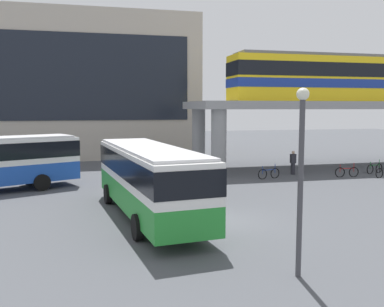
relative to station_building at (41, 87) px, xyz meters
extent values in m
plane|color=#47494F|center=(9.90, -18.55, -7.00)|extent=(120.00, 120.00, 0.00)
cube|color=#B2A899|center=(0.00, 0.03, 0.00)|extent=(30.68, 10.95, 14.00)
cube|color=black|center=(0.00, -5.50, 0.70)|extent=(27.61, 0.10, 7.84)
cube|color=gray|center=(26.00, -13.96, -1.89)|extent=(27.46, 7.26, 0.60)
cylinder|color=gray|center=(13.47, -16.79, -4.60)|extent=(1.10, 1.10, 4.82)
cylinder|color=gray|center=(13.47, -11.13, -4.60)|extent=(1.10, 1.10, 4.82)
cube|color=yellow|center=(27.80, -13.96, 0.21)|extent=(24.78, 2.90, 3.60)
cube|color=navy|center=(27.80, -13.96, -0.15)|extent=(24.84, 2.96, 0.70)
cube|color=black|center=(27.80, -13.96, 0.93)|extent=(24.84, 2.96, 1.10)
cube|color=slate|center=(27.80, -13.96, 2.13)|extent=(23.79, 2.61, 0.24)
cube|color=#268C33|center=(6.92, -27.23, -5.95)|extent=(3.75, 11.22, 1.10)
cube|color=white|center=(6.92, -27.23, -4.65)|extent=(3.75, 11.22, 1.50)
cube|color=black|center=(6.92, -27.23, -4.58)|extent=(3.80, 11.26, 0.96)
cube|color=silver|center=(6.92, -27.23, -3.84)|extent=(3.57, 10.65, 0.12)
cylinder|color=black|center=(5.27, -23.87, -6.50)|extent=(0.39, 1.03, 1.00)
cylinder|color=black|center=(7.76, -23.59, -6.50)|extent=(0.39, 1.03, 1.00)
cylinder|color=black|center=(6.04, -30.43, -6.50)|extent=(0.39, 1.03, 1.00)
cylinder|color=black|center=(8.52, -30.14, -6.50)|extent=(0.39, 1.03, 1.00)
cylinder|color=black|center=(1.64, -19.43, -6.50)|extent=(1.03, 0.66, 1.00)
cylinder|color=black|center=(0.63, -17.15, -6.50)|extent=(1.03, 0.66, 1.00)
torus|color=black|center=(24.29, -20.15, -6.66)|extent=(0.74, 0.22, 0.74)
cylinder|color=black|center=(24.29, -20.15, -6.36)|extent=(0.04, 0.04, 0.55)
torus|color=black|center=(22.83, -19.28, -6.66)|extent=(0.74, 0.13, 0.74)
torus|color=black|center=(21.78, -19.18, -6.66)|extent=(0.74, 0.13, 0.74)
cylinder|color=#B21E1E|center=(22.31, -19.23, -6.38)|extent=(1.05, 0.15, 0.05)
cylinder|color=#B21E1E|center=(21.78, -19.18, -6.36)|extent=(0.04, 0.04, 0.55)
cylinder|color=#B21E1E|center=(22.83, -19.28, -6.31)|extent=(0.04, 0.04, 0.65)
torus|color=black|center=(17.11, -18.45, -6.66)|extent=(0.74, 0.21, 0.74)
torus|color=black|center=(16.08, -18.66, -6.66)|extent=(0.74, 0.21, 0.74)
cylinder|color=#1E3FA5|center=(16.59, -18.56, -6.38)|extent=(1.04, 0.26, 0.05)
cylinder|color=#1E3FA5|center=(16.08, -18.66, -6.36)|extent=(0.04, 0.04, 0.55)
cylinder|color=#1E3FA5|center=(17.11, -18.45, -6.31)|extent=(0.04, 0.04, 0.65)
torus|color=black|center=(25.88, -18.01, -6.66)|extent=(0.72, 0.28, 0.74)
torus|color=black|center=(24.87, -18.33, -6.66)|extent=(0.72, 0.28, 0.74)
cylinder|color=#1E7F33|center=(25.38, -18.17, -6.38)|extent=(1.02, 0.36, 0.05)
cylinder|color=#1E7F33|center=(24.87, -18.33, -6.36)|extent=(0.04, 0.04, 0.55)
cylinder|color=#1E7F33|center=(25.88, -18.01, -6.31)|extent=(0.04, 0.04, 0.65)
cylinder|color=#26262D|center=(19.12, -17.19, -6.58)|extent=(0.32, 0.32, 0.85)
cube|color=#26262D|center=(19.12, -17.19, -5.82)|extent=(0.42, 0.29, 0.67)
sphere|color=tan|center=(19.12, -17.19, -5.37)|extent=(0.23, 0.23, 0.23)
cylinder|color=#3F3F44|center=(10.23, -35.03, -4.42)|extent=(0.16, 0.16, 5.17)
sphere|color=silver|center=(10.23, -35.03, -1.69)|extent=(0.36, 0.36, 0.36)
camera|label=1|loc=(4.27, -46.15, -2.06)|focal=40.33mm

